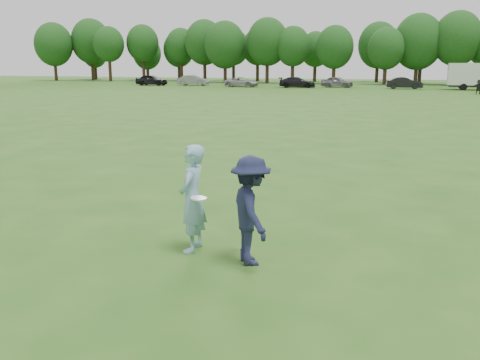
{
  "coord_description": "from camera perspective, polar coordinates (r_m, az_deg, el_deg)",
  "views": [
    {
      "loc": [
        2.65,
        -8.24,
        3.17
      ],
      "look_at": [
        -0.22,
        0.29,
        1.1
      ],
      "focal_mm": 38.0,
      "sensor_mm": 36.0,
      "label": 1
    }
  ],
  "objects": [
    {
      "name": "ground",
      "position": [
        9.22,
        0.74,
        -7.16
      ],
      "size": [
        200.0,
        200.0,
        0.0
      ],
      "primitive_type": "plane",
      "color": "#255517",
      "rests_on": "ground"
    },
    {
      "name": "thrower",
      "position": [
        8.67,
        -5.38,
        -2.09
      ],
      "size": [
        0.5,
        0.71,
        1.86
      ],
      "primitive_type": "imported",
      "rotation": [
        0.0,
        0.0,
        -1.49
      ],
      "color": "#82B3CA",
      "rests_on": "ground"
    },
    {
      "name": "defender",
      "position": [
        8.1,
        1.23,
        -3.44
      ],
      "size": [
        1.18,
        1.32,
        1.77
      ],
      "primitive_type": "imported",
      "rotation": [
        0.0,
        0.0,
        2.16
      ],
      "color": "#1B1F3B",
      "rests_on": "ground"
    },
    {
      "name": "player_far_d",
      "position": [
        59.13,
        25.23,
        9.43
      ],
      "size": [
        1.44,
        0.54,
        1.52
      ],
      "primitive_type": "imported",
      "rotation": [
        0.0,
        0.0,
        0.06
      ],
      "color": "black",
      "rests_on": "ground"
    },
    {
      "name": "car_a",
      "position": [
        76.51,
        -9.9,
        11.0
      ],
      "size": [
        4.65,
        1.95,
        1.57
      ],
      "primitive_type": "imported",
      "rotation": [
        0.0,
        0.0,
        1.59
      ],
      "color": "black",
      "rests_on": "ground"
    },
    {
      "name": "car_b",
      "position": [
        75.5,
        -5.29,
        11.08
      ],
      "size": [
        4.6,
        1.89,
        1.48
      ],
      "primitive_type": "imported",
      "rotation": [
        0.0,
        0.0,
        1.64
      ],
      "color": "slate",
      "rests_on": "ground"
    },
    {
      "name": "car_c",
      "position": [
        70.73,
        0.2,
        10.93
      ],
      "size": [
        4.69,
        2.18,
        1.3
      ],
      "primitive_type": "imported",
      "rotation": [
        0.0,
        0.0,
        1.57
      ],
      "color": "#9FA0A3",
      "rests_on": "ground"
    },
    {
      "name": "car_d",
      "position": [
        68.86,
        6.44,
        10.84
      ],
      "size": [
        5.01,
        2.53,
        1.39
      ],
      "primitive_type": "imported",
      "rotation": [
        0.0,
        0.0,
        1.7
      ],
      "color": "black",
      "rests_on": "ground"
    },
    {
      "name": "car_e",
      "position": [
        70.44,
        10.85,
        10.76
      ],
      "size": [
        4.41,
        2.24,
        1.44
      ],
      "primitive_type": "imported",
      "rotation": [
        0.0,
        0.0,
        1.44
      ],
      "color": "slate",
      "rests_on": "ground"
    },
    {
      "name": "car_f",
      "position": [
        68.33,
        17.98,
        10.31
      ],
      "size": [
        4.57,
        2.03,
        1.46
      ],
      "primitive_type": "imported",
      "rotation": [
        0.0,
        0.0,
        1.68
      ],
      "color": "black",
      "rests_on": "ground"
    },
    {
      "name": "disc_in_play",
      "position": [
        8.43,
        -4.66,
        -2.05
      ],
      "size": [
        0.3,
        0.3,
        0.05
      ],
      "color": "white",
      "rests_on": "ground"
    },
    {
      "name": "treeline",
      "position": [
        85.19,
        19.36,
        14.35
      ],
      "size": [
        130.35,
        18.39,
        11.74
      ],
      "color": "#332114",
      "rests_on": "ground"
    }
  ]
}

